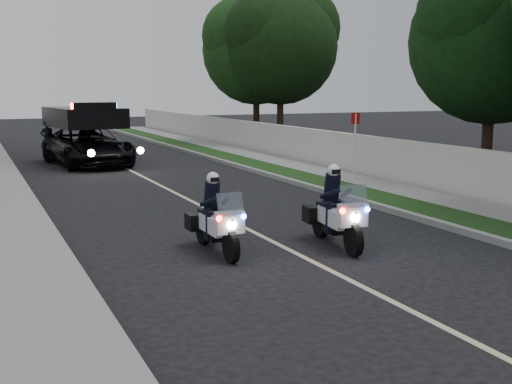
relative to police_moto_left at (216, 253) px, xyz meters
The scene contains 16 objects.
ground 3.04m from the police_moto_left, 62.87° to the right, with size 120.00×120.00×0.00m, color black.
curb_right 9.13m from the police_moto_left, 53.08° to the left, with size 0.20×60.00×0.15m, color gray.
grass_verge 9.57m from the police_moto_left, 49.72° to the left, with size 1.20×60.00×0.16m, color #193814.
sidewalk_right 10.45m from the police_moto_left, 44.28° to the left, with size 1.40×60.00×0.16m, color gray.
property_wall 11.22m from the police_moto_left, 40.70° to the left, with size 0.22×60.00×1.50m, color beige.
curb_left 7.79m from the police_moto_left, 110.41° to the left, with size 0.20×60.00×0.15m, color gray.
lane_marking 7.43m from the police_moto_left, 79.26° to the left, with size 0.12×50.00×0.01m, color #BFB78C.
police_moto_left is the anchor object (origin of this frame).
police_moto_right 2.44m from the police_moto_left, 11.76° to the right, with size 0.68×1.95×1.66m, color silver, non-canonical shape.
police_suv 15.32m from the police_moto_left, 89.13° to the left, with size 2.63×5.68×2.76m, color black.
bicycle 17.24m from the police_moto_left, 93.77° to the left, with size 0.63×1.80×0.94m, color black.
cyclist 17.24m from the police_moto_left, 93.77° to the left, with size 0.56×0.37×1.56m, color black.
sign_post 9.85m from the police_moto_left, 41.42° to the left, with size 0.38×0.38×2.42m, color red, non-canonical shape.
tree_right_c 12.54m from the police_moto_left, 23.06° to the left, with size 5.40×5.40×9.01m, color black, non-canonical shape.
tree_right_d 24.46m from the police_moto_left, 63.76° to the left, with size 6.03×6.03×10.06m, color #1C4316, non-canonical shape.
tree_right_e 23.19m from the police_moto_left, 60.42° to the left, with size 6.14×6.14×10.23m, color black, non-canonical shape.
Camera 1 is at (-5.63, -8.55, 3.18)m, focal length 44.79 mm.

